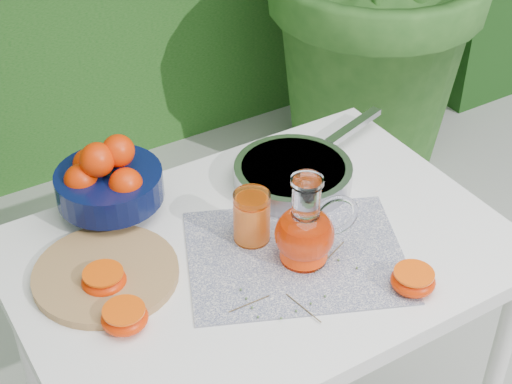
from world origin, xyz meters
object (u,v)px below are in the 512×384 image
fruit_bowl (108,179)px  juice_pitcher (306,232)px  cutting_board (106,274)px  white_table (261,277)px  saute_pan (294,173)px

fruit_bowl → juice_pitcher: 0.44m
cutting_board → juice_pitcher: bearing=-23.5°
white_table → cutting_board: size_ratio=3.50×
white_table → fruit_bowl: size_ratio=3.45×
juice_pitcher → white_table: bearing=127.1°
white_table → juice_pitcher: juice_pitcher is taller
cutting_board → fruit_bowl: size_ratio=0.98×
cutting_board → fruit_bowl: bearing=64.2°
white_table → saute_pan: saute_pan is taller
saute_pan → white_table: bearing=-139.9°
cutting_board → juice_pitcher: size_ratio=1.46×
fruit_bowl → saute_pan: size_ratio=0.59×
cutting_board → fruit_bowl: fruit_bowl is taller
white_table → fruit_bowl: bearing=127.5°
fruit_bowl → saute_pan: fruit_bowl is taller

